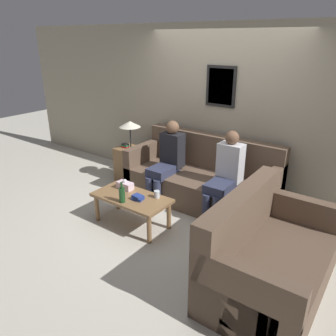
% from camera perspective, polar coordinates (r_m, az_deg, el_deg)
% --- Properties ---
extents(ground_plane, '(16.00, 16.00, 0.00)m').
position_cam_1_polar(ground_plane, '(4.79, 2.29, -8.00)').
color(ground_plane, beige).
extents(wall_back, '(9.00, 0.08, 2.60)m').
position_cam_1_polar(wall_back, '(5.19, 9.12, 9.54)').
color(wall_back, '#9E937F').
rests_on(wall_back, ground_plane).
extents(couch_main, '(2.29, 0.95, 0.98)m').
position_cam_1_polar(couch_main, '(5.08, 5.93, -2.16)').
color(couch_main, brown).
rests_on(couch_main, ground_plane).
extents(couch_side, '(0.95, 1.61, 0.98)m').
position_cam_1_polar(couch_side, '(3.52, 16.81, -14.93)').
color(couch_side, brown).
rests_on(couch_side, ground_plane).
extents(coffee_table, '(1.05, 0.53, 0.42)m').
position_cam_1_polar(coffee_table, '(4.41, -6.36, -5.64)').
color(coffee_table, olive).
rests_on(coffee_table, ground_plane).
extents(side_table_with_lamp, '(0.43, 0.40, 1.08)m').
position_cam_1_polar(side_table_with_lamp, '(5.78, -6.72, 1.51)').
color(side_table_with_lamp, olive).
rests_on(side_table_with_lamp, ground_plane).
extents(wine_bottle, '(0.08, 0.08, 0.27)m').
position_cam_1_polar(wine_bottle, '(4.21, -8.01, -4.61)').
color(wine_bottle, '#19421E').
rests_on(wine_bottle, coffee_table).
extents(drinking_glass, '(0.07, 0.07, 0.10)m').
position_cam_1_polar(drinking_glass, '(4.30, -1.95, -4.59)').
color(drinking_glass, silver).
rests_on(drinking_glass, coffee_table).
extents(book_stack, '(0.16, 0.13, 0.06)m').
position_cam_1_polar(book_stack, '(4.27, -5.27, -5.14)').
color(book_stack, navy).
rests_on(book_stack, coffee_table).
extents(tissue_box, '(0.23, 0.12, 0.15)m').
position_cam_1_polar(tissue_box, '(4.58, -7.48, -3.02)').
color(tissue_box, silver).
rests_on(tissue_box, coffee_table).
extents(person_left, '(0.34, 0.66, 1.22)m').
position_cam_1_polar(person_left, '(5.02, -0.10, 1.67)').
color(person_left, '#2D334C').
rests_on(person_left, ground_plane).
extents(person_right, '(0.34, 0.66, 1.21)m').
position_cam_1_polar(person_right, '(4.56, 9.97, -0.85)').
color(person_right, '#2D334C').
rests_on(person_right, ground_plane).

